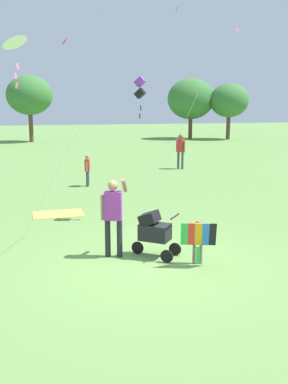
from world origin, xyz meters
name	(u,v)px	position (x,y,z in m)	size (l,w,h in m)	color
ground_plane	(151,263)	(0.00, 0.00, 0.00)	(120.00, 120.00, 0.00)	#668E47
child_with_butterfly_kite	(198,237)	(0.93, -0.27, 0.59)	(0.74, 0.45, 0.95)	#7F705B
person_adult_flyer	(113,211)	(-0.70, 0.62, 1.03)	(0.64, 0.51, 1.78)	#232328
stroller	(154,230)	(0.16, 0.42, 0.61)	(1.04, 0.91, 1.03)	black
kite_adult_black	(16,45)	(-2.63, 2.66, 4.66)	(2.61, 2.33, 4.90)	white
kite_blue_high	(140,89)	(0.59, 3.60, 3.71)	(1.44, 1.40, 4.05)	purple
person_red_shirt	(181,148)	(4.79, 12.84, 1.04)	(0.40, 0.50, 1.77)	#4C4C51
person_sitting_far	(87,168)	(-0.35, 9.12, 0.76)	(0.25, 0.40, 1.29)	#33384C
picnic_blanket	(58,214)	(-1.73, 4.73, 0.01)	(1.52, 1.00, 0.02)	gold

